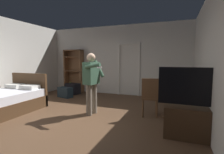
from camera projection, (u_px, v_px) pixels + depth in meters
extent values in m
plane|color=brown|center=(68.00, 120.00, 4.02)|extent=(7.36, 7.36, 0.00)
cube|color=silver|center=(116.00, 60.00, 7.03)|extent=(6.19, 0.12, 2.85)
cube|color=silver|center=(218.00, 61.00, 2.79)|extent=(0.12, 6.93, 2.85)
cube|color=white|center=(119.00, 70.00, 6.94)|extent=(0.08, 0.08, 2.05)
cube|color=white|center=(139.00, 70.00, 6.64)|extent=(0.08, 0.08, 2.05)
cube|color=white|center=(129.00, 44.00, 6.68)|extent=(0.93, 0.08, 0.08)
cube|color=#4C331E|center=(0.00, 107.00, 4.51)|extent=(1.38, 2.04, 0.35)
cube|color=white|center=(0.00, 97.00, 4.48)|extent=(1.32, 1.98, 0.22)
cube|color=#4C331E|center=(29.00, 89.00, 5.38)|extent=(1.38, 0.08, 1.02)
cube|color=white|center=(15.00, 86.00, 5.24)|extent=(0.50, 0.34, 0.12)
cube|color=white|center=(30.00, 87.00, 5.02)|extent=(0.50, 0.34, 0.12)
cube|color=brown|center=(66.00, 71.00, 7.67)|extent=(0.06, 0.32, 1.89)
cube|color=brown|center=(82.00, 71.00, 7.38)|extent=(0.06, 0.32, 1.89)
cube|color=brown|center=(73.00, 50.00, 7.43)|extent=(0.88, 0.32, 0.04)
cube|color=brown|center=(76.00, 71.00, 7.66)|extent=(0.88, 0.02, 1.89)
cube|color=brown|center=(74.00, 85.00, 7.59)|extent=(0.82, 0.32, 0.03)
cylinder|color=#6FAB3C|center=(70.00, 83.00, 7.65)|extent=(0.06, 0.06, 0.10)
cube|color=brown|center=(74.00, 71.00, 7.52)|extent=(0.82, 0.32, 0.03)
cube|color=brown|center=(73.00, 57.00, 7.46)|extent=(0.82, 0.32, 0.03)
cube|color=#4C331E|center=(191.00, 123.00, 3.07)|extent=(0.94, 0.40, 0.58)
cube|color=black|center=(193.00, 86.00, 2.98)|extent=(1.18, 0.05, 0.68)
cube|color=slate|center=(193.00, 86.00, 3.00)|extent=(1.12, 0.01, 0.62)
cylinder|color=brown|center=(169.00, 104.00, 4.22)|extent=(0.08, 0.08, 0.67)
cylinder|color=brown|center=(169.00, 116.00, 4.26)|extent=(0.41, 0.41, 0.03)
cylinder|color=brown|center=(170.00, 90.00, 4.19)|extent=(0.68, 0.68, 0.03)
cube|color=black|center=(168.00, 89.00, 4.20)|extent=(0.34, 0.25, 0.02)
cube|color=black|center=(168.00, 85.00, 4.08)|extent=(0.34, 0.22, 0.09)
cube|color=#2D2150|center=(168.00, 85.00, 4.08)|extent=(0.30, 0.18, 0.07)
cylinder|color=#263D10|center=(176.00, 86.00, 4.05)|extent=(0.06, 0.06, 0.22)
cylinder|color=#263D10|center=(176.00, 81.00, 4.04)|extent=(0.03, 0.03, 0.05)
cylinder|color=brown|center=(156.00, 106.00, 4.46)|extent=(0.04, 0.04, 0.45)
cylinder|color=brown|center=(143.00, 105.00, 4.53)|extent=(0.04, 0.04, 0.45)
cylinder|color=brown|center=(157.00, 109.00, 4.12)|extent=(0.04, 0.04, 0.45)
cylinder|color=brown|center=(143.00, 109.00, 4.19)|extent=(0.04, 0.04, 0.45)
cube|color=brown|center=(150.00, 98.00, 4.30)|extent=(0.48, 0.48, 0.04)
cube|color=brown|center=(150.00, 89.00, 4.11)|extent=(0.42, 0.11, 0.50)
cylinder|color=gray|center=(94.00, 98.00, 4.54)|extent=(0.15, 0.15, 0.81)
cylinder|color=gray|center=(89.00, 100.00, 4.33)|extent=(0.15, 0.15, 0.81)
cube|color=#3F664C|center=(91.00, 73.00, 4.36)|extent=(0.31, 0.45, 0.57)
sphere|color=#D8AD8C|center=(91.00, 57.00, 4.32)|extent=(0.22, 0.22, 0.22)
cylinder|color=#3F664C|center=(99.00, 69.00, 4.52)|extent=(0.33, 0.13, 0.47)
cylinder|color=#3F664C|center=(93.00, 66.00, 4.04)|extent=(0.44, 0.15, 0.16)
cube|color=white|center=(100.00, 67.00, 3.92)|extent=(0.12, 0.05, 0.04)
cube|color=black|center=(73.00, 89.00, 7.08)|extent=(0.62, 0.49, 0.45)
cube|color=#1E2D38|center=(65.00, 92.00, 6.45)|extent=(0.64, 0.42, 0.39)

